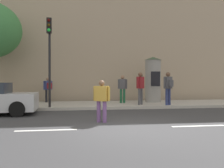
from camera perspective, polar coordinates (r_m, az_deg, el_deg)
The scene contains 11 objects.
ground_plane at distance 7.79m, azimuth 3.20°, elevation -10.11°, with size 80.00×80.00×0.00m, color #38383A.
sidewalk_curb at distance 14.64m, azimuth -2.35°, elevation -4.78°, with size 36.00×4.00×0.15m, color #B2ADA3.
lane_markings at distance 7.78m, azimuth 3.20°, elevation -10.08°, with size 25.80×0.16×0.01m.
building_backdrop at distance 20.03m, azimuth -3.91°, elevation 13.13°, with size 36.00×5.00×11.59m, color tan.
traffic_light at distance 12.91m, azimuth -14.24°, elevation 8.10°, with size 0.24×0.45×4.46m.
poster_column at distance 15.81m, azimuth 9.43°, elevation 1.12°, with size 1.07×1.07×2.85m.
pedestrian_with_backpack at distance 8.76m, azimuth -2.41°, elevation -3.18°, with size 0.56×0.45×1.49m.
pedestrian_in_light_jacket at distance 15.94m, azimuth -14.51°, elevation -0.79°, with size 0.52×0.51×1.54m.
pedestrian_with_bag at distance 13.85m, azimuth 12.84°, elevation -0.28°, with size 0.56×0.52×1.80m.
pedestrian_tallest at distance 14.86m, azimuth 2.45°, elevation -0.66°, with size 0.55×0.32×1.67m.
pedestrian_in_red_top at distance 13.84m, azimuth 6.56°, elevation -0.31°, with size 0.51×0.52×1.80m.
Camera 1 is at (-1.54, -7.49, 1.45)m, focal length 39.68 mm.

